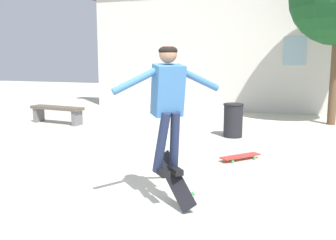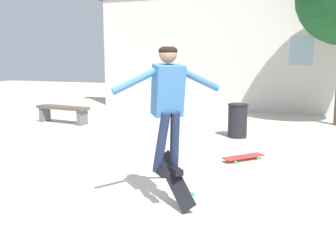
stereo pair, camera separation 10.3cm
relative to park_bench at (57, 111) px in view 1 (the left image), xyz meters
name	(u,v)px [view 1 (the left image)]	position (x,y,z in m)	size (l,w,h in m)	color
ground_plane	(113,214)	(4.23, -4.93, -0.34)	(40.00, 40.00, 0.00)	beige
building_backdrop	(237,44)	(4.20, 4.13, 1.90)	(10.78, 0.52, 5.64)	beige
park_bench	(57,111)	(0.00, 0.00, 0.00)	(1.62, 0.56, 0.47)	brown
trash_bin	(233,119)	(4.84, -0.18, 0.06)	(0.47, 0.47, 0.77)	black
skater	(168,98)	(4.75, -4.47, 0.98)	(1.05, 0.96, 1.53)	teal
skateboard_flipping	(176,181)	(4.84, -4.46, -0.02)	(0.64, 0.44, 0.64)	black
skateboard_resting	(240,156)	(5.29, -2.12, -0.27)	(0.67, 0.71, 0.08)	red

